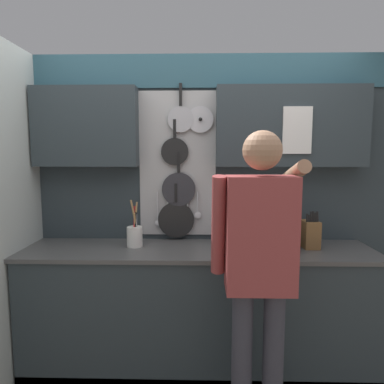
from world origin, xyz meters
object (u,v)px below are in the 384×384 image
at_px(microwave, 262,229).
at_px(person, 259,257).
at_px(knife_block, 310,234).
at_px(utensil_crock, 135,235).

bearing_deg(microwave, person, -101.54).
distance_m(knife_block, utensil_crock, 1.30).
xyz_separation_m(microwave, utensil_crock, (-0.95, 0.00, -0.05)).
xyz_separation_m(knife_block, person, (-0.48, -0.62, 0.01)).
xyz_separation_m(knife_block, utensil_crock, (-1.30, 0.00, -0.02)).
relative_size(knife_block, person, 0.16).
bearing_deg(person, utensil_crock, 143.12).
relative_size(utensil_crock, person, 0.20).
distance_m(microwave, person, 0.63).
distance_m(microwave, knife_block, 0.35).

